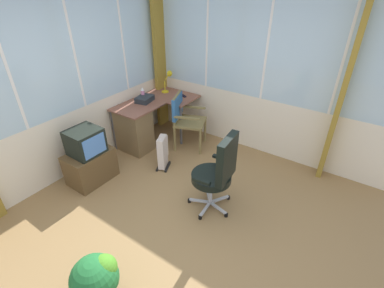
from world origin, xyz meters
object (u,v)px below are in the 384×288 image
at_px(paper_tray, 145,99).
at_px(tv_remote, 183,96).
at_px(wooden_armchair, 183,114).
at_px(spray_bottle, 143,94).
at_px(office_chair, 218,171).
at_px(potted_plant, 96,278).
at_px(desk, 137,126).
at_px(tv_on_stand, 89,158).
at_px(desk_lamp, 169,78).
at_px(space_heater, 163,152).

bearing_deg(paper_tray, tv_remote, -35.37).
bearing_deg(tv_remote, wooden_armchair, -121.15).
distance_m(spray_bottle, office_chair, 2.21).
distance_m(spray_bottle, wooden_armchair, 0.80).
relative_size(wooden_armchair, potted_plant, 1.88).
relative_size(desk, potted_plant, 2.76).
bearing_deg(paper_tray, potted_plant, -146.61).
height_order(spray_bottle, tv_on_stand, spray_bottle).
bearing_deg(spray_bottle, desk, -158.94).
bearing_deg(desk_lamp, potted_plant, -153.08).
relative_size(desk_lamp, tv_on_stand, 0.47).
bearing_deg(tv_remote, spray_bottle, 159.69).
height_order(desk_lamp, tv_remote, desk_lamp).
relative_size(desk, wooden_armchair, 1.47).
xyz_separation_m(tv_remote, office_chair, (-1.39, -1.52, -0.16)).
relative_size(desk_lamp, space_heater, 0.72).
bearing_deg(spray_bottle, potted_plant, -145.81).
xyz_separation_m(desk, potted_plant, (-2.17, -1.58, -0.13)).
relative_size(desk_lamp, tv_remote, 2.60).
bearing_deg(paper_tray, office_chair, -113.11).
distance_m(tv_remote, potted_plant, 3.30).
bearing_deg(tv_remote, space_heater, -136.87).
xyz_separation_m(tv_remote, space_heater, (-1.06, -0.38, -0.49)).
distance_m(spray_bottle, space_heater, 1.18).
height_order(tv_remote, tv_on_stand, tv_on_stand).
relative_size(spray_bottle, tv_on_stand, 0.26).
bearing_deg(wooden_armchair, tv_remote, 35.24).
xyz_separation_m(desk, space_heater, (-0.20, -0.73, -0.13)).
xyz_separation_m(desk_lamp, paper_tray, (-0.62, 0.06, -0.21)).
relative_size(office_chair, tv_on_stand, 1.30).
relative_size(desk_lamp, wooden_armchair, 0.41).
xyz_separation_m(desk_lamp, tv_remote, (-0.05, -0.34, -0.24)).
distance_m(desk_lamp, office_chair, 2.39).
bearing_deg(desk, wooden_armchair, -51.04).
distance_m(desk, office_chair, 1.96).
height_order(desk_lamp, space_heater, desk_lamp).
relative_size(office_chair, space_heater, 1.99).
bearing_deg(tv_remote, paper_tray, 168.25).
bearing_deg(potted_plant, office_chair, -10.44).
bearing_deg(desk_lamp, tv_remote, -98.59).
bearing_deg(tv_remote, potted_plant, -134.43).
height_order(office_chair, space_heater, office_chair).
xyz_separation_m(tv_remote, spray_bottle, (-0.51, 0.49, 0.09)).
bearing_deg(tv_on_stand, desk_lamp, 1.88).
xyz_separation_m(wooden_armchair, office_chair, (-1.02, -1.27, -0.01)).
distance_m(desk_lamp, potted_plant, 3.53).
bearing_deg(desk_lamp, spray_bottle, 165.24).
xyz_separation_m(desk_lamp, office_chair, (-1.44, -1.87, -0.41)).
relative_size(desk_lamp, spray_bottle, 1.81).
distance_m(desk_lamp, paper_tray, 0.66).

